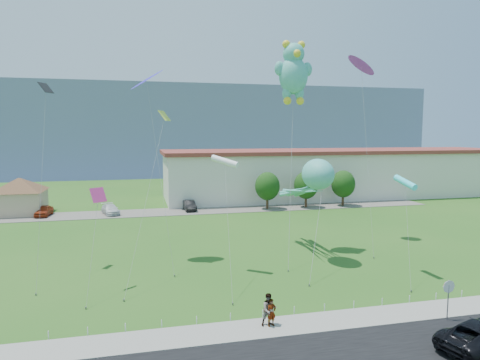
% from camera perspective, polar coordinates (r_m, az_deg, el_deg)
% --- Properties ---
extents(ground, '(160.00, 160.00, 0.00)m').
position_cam_1_polar(ground, '(28.46, 4.31, -16.61)').
color(ground, '#275818').
rests_on(ground, ground).
extents(sidewalk, '(80.00, 2.50, 0.10)m').
position_cam_1_polar(sidewalk, '(26.06, 6.24, -18.76)').
color(sidewalk, gray).
rests_on(sidewalk, ground).
extents(parking_strip, '(70.00, 6.00, 0.06)m').
position_cam_1_polar(parking_strip, '(61.50, -5.59, -4.09)').
color(parking_strip, '#59544C').
rests_on(parking_strip, ground).
extents(hill_ridge, '(160.00, 50.00, 25.00)m').
position_cam_1_polar(hill_ridge, '(145.20, -10.18, 6.74)').
color(hill_ridge, slate).
rests_on(hill_ridge, ground).
extents(pavilion, '(9.20, 9.20, 5.00)m').
position_cam_1_polar(pavilion, '(65.47, -27.31, -1.48)').
color(pavilion, tan).
rests_on(pavilion, ground).
extents(warehouse, '(61.00, 15.00, 8.20)m').
position_cam_1_polar(warehouse, '(77.21, 12.92, 0.96)').
color(warehouse, beige).
rests_on(warehouse, ground).
extents(stop_sign, '(0.80, 0.07, 2.50)m').
position_cam_1_polar(stop_sign, '(28.67, 26.05, -13.08)').
color(stop_sign, slate).
rests_on(stop_sign, ground).
extents(rope_fence, '(26.05, 0.05, 0.50)m').
position_cam_1_polar(rope_fence, '(27.23, 5.18, -17.15)').
color(rope_fence, white).
rests_on(rope_fence, ground).
extents(tree_near, '(3.60, 3.60, 5.47)m').
position_cam_1_polar(tree_near, '(62.14, 3.67, -0.83)').
color(tree_near, '#3F2B19').
rests_on(tree_near, ground).
extents(tree_mid, '(3.60, 3.60, 5.47)m').
position_cam_1_polar(tree_mid, '(64.13, 8.81, -0.67)').
color(tree_mid, '#3F2B19').
rests_on(tree_mid, ground).
extents(tree_far, '(3.60, 3.60, 5.47)m').
position_cam_1_polar(tree_far, '(66.61, 13.60, -0.52)').
color(tree_far, '#3F2B19').
rests_on(tree_far, ground).
extents(pedestrian_left, '(0.67, 0.54, 1.60)m').
position_cam_1_polar(pedestrian_left, '(25.53, 4.22, -17.19)').
color(pedestrian_left, gray).
rests_on(pedestrian_left, sidewalk).
extents(pedestrian_right, '(0.97, 0.79, 1.87)m').
position_cam_1_polar(pedestrian_right, '(25.56, 3.90, -16.84)').
color(pedestrian_right, gray).
rests_on(pedestrian_right, sidewalk).
extents(parked_car_red, '(2.05, 4.22, 1.39)m').
position_cam_1_polar(parked_car_red, '(62.86, -24.68, -3.74)').
color(parked_car_red, '#9D3113').
rests_on(parked_car_red, parking_strip).
extents(parked_car_white, '(3.00, 4.83, 1.31)m').
position_cam_1_polar(parked_car_white, '(61.07, -16.90, -3.76)').
color(parked_car_white, silver).
rests_on(parked_car_white, parking_strip).
extents(parked_car_black, '(1.67, 4.33, 1.41)m').
position_cam_1_polar(parked_car_black, '(61.73, -6.77, -3.37)').
color(parked_car_black, black).
rests_on(parked_car_black, parking_strip).
extents(octopus_kite, '(4.30, 12.68, 8.91)m').
position_cam_1_polar(octopus_kite, '(38.14, 9.48, -0.25)').
color(octopus_kite, teal).
rests_on(octopus_kite, ground).
extents(teddy_bear_kite, '(4.45, 7.62, 19.45)m').
position_cam_1_polar(teddy_bear_kite, '(40.73, 7.14, 14.22)').
color(teddy_bear_kite, teal).
rests_on(teddy_bear_kite, ground).
extents(small_kite_pink, '(1.33, 4.56, 7.15)m').
position_cam_1_polar(small_kite_pink, '(31.50, -18.50, -3.07)').
color(small_kite_pink, '#D93080').
rests_on(small_kite_pink, ground).
extents(small_kite_black, '(1.29, 7.61, 15.12)m').
position_cam_1_polar(small_kite_black, '(37.39, -24.60, 8.31)').
color(small_kite_black, black).
rests_on(small_kite_black, ground).
extents(small_kite_white, '(1.18, 8.08, 9.29)m').
position_cam_1_polar(small_kite_white, '(33.51, -2.05, 2.37)').
color(small_kite_white, white).
rests_on(small_kite_white, ground).
extents(small_kite_blue, '(2.60, 6.28, 16.30)m').
position_cam_1_polar(small_kite_blue, '(38.02, -12.27, 12.48)').
color(small_kite_blue, '#2A22C2').
rests_on(small_kite_blue, ground).
extents(small_kite_purple, '(3.17, 8.04, 18.63)m').
position_cam_1_polar(small_kite_purple, '(46.46, 15.90, 14.00)').
color(small_kite_purple, '#B232C9').
rests_on(small_kite_purple, ground).
extents(small_kite_yellow, '(4.08, 9.54, 12.96)m').
position_cam_1_polar(small_kite_yellow, '(35.92, -10.60, 5.92)').
color(small_kite_yellow, '#CFE836').
rests_on(small_kite_yellow, ground).
extents(small_kite_cyan, '(1.99, 4.84, 7.71)m').
position_cam_1_polar(small_kite_cyan, '(35.31, 21.18, -0.39)').
color(small_kite_cyan, '#37E8FB').
rests_on(small_kite_cyan, ground).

